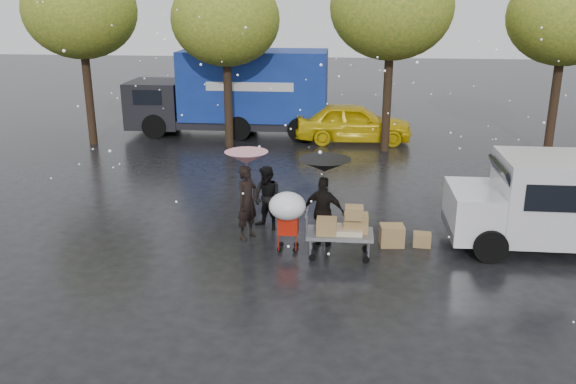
# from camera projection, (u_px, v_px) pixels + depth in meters

# --- Properties ---
(ground) EXTENTS (90.00, 90.00, 0.00)m
(ground) POSITION_uv_depth(u_px,v_px,m) (298.00, 254.00, 14.01)
(ground) COLOR black
(ground) RESTS_ON ground
(person_pink) EXTENTS (0.72, 0.80, 1.83)m
(person_pink) POSITION_uv_depth(u_px,v_px,m) (247.00, 202.00, 14.71)
(person_pink) COLOR black
(person_pink) RESTS_ON ground
(person_middle) EXTENTS (1.00, 0.94, 1.63)m
(person_middle) POSITION_uv_depth(u_px,v_px,m) (268.00, 198.00, 15.31)
(person_middle) COLOR black
(person_middle) RESTS_ON ground
(person_black) EXTENTS (1.05, 0.59, 1.70)m
(person_black) POSITION_uv_depth(u_px,v_px,m) (324.00, 212.00, 14.26)
(person_black) COLOR black
(person_black) RESTS_ON ground
(umbrella_pink) EXTENTS (1.03, 1.03, 2.18)m
(umbrella_pink) POSITION_uv_depth(u_px,v_px,m) (246.00, 158.00, 14.36)
(umbrella_pink) COLOR #4C4C4C
(umbrella_pink) RESTS_ON ground
(umbrella_black) EXTENTS (1.21, 1.21, 2.13)m
(umbrella_black) POSITION_uv_depth(u_px,v_px,m) (325.00, 165.00, 13.91)
(umbrella_black) COLOR #4C4C4C
(umbrella_black) RESTS_ON ground
(vendor_cart) EXTENTS (1.52, 0.80, 1.27)m
(vendor_cart) POSITION_uv_depth(u_px,v_px,m) (344.00, 227.00, 13.68)
(vendor_cart) COLOR slate
(vendor_cart) RESTS_ON ground
(shopping_cart) EXTENTS (0.84, 0.84, 1.46)m
(shopping_cart) POSITION_uv_depth(u_px,v_px,m) (287.00, 209.00, 13.80)
(shopping_cart) COLOR red
(shopping_cart) RESTS_ON ground
(white_van) EXTENTS (4.91, 2.18, 2.20)m
(white_van) POSITION_uv_depth(u_px,v_px,m) (565.00, 201.00, 14.02)
(white_van) COLOR silver
(white_van) RESTS_ON ground
(blue_truck) EXTENTS (8.30, 2.60, 3.50)m
(blue_truck) POSITION_uv_depth(u_px,v_px,m) (235.00, 93.00, 25.42)
(blue_truck) COLOR navy
(blue_truck) RESTS_ON ground
(box_ground_near) EXTENTS (0.59, 0.49, 0.50)m
(box_ground_near) POSITION_uv_depth(u_px,v_px,m) (392.00, 235.00, 14.45)
(box_ground_near) COLOR olive
(box_ground_near) RESTS_ON ground
(box_ground_far) EXTENTS (0.44, 0.36, 0.32)m
(box_ground_far) POSITION_uv_depth(u_px,v_px,m) (422.00, 240.00, 14.44)
(box_ground_far) COLOR olive
(box_ground_far) RESTS_ON ground
(yellow_taxi) EXTENTS (4.69, 2.06, 1.57)m
(yellow_taxi) POSITION_uv_depth(u_px,v_px,m) (354.00, 123.00, 24.36)
(yellow_taxi) COLOR yellow
(yellow_taxi) RESTS_ON ground
(tree_row) EXTENTS (21.60, 4.40, 7.12)m
(tree_row) POSITION_uv_depth(u_px,v_px,m) (308.00, 13.00, 21.95)
(tree_row) COLOR black
(tree_row) RESTS_ON ground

